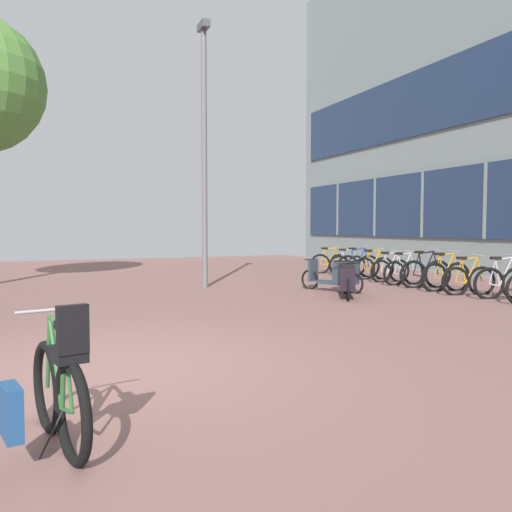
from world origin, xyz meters
TOP-DOWN VIEW (x-y plane):
  - ground at (1.43, 0.00)m, footprint 21.00×40.00m
  - bicycle_foreground at (-0.70, -1.97)m, footprint 0.56×1.36m
  - bicycle_rack_01 at (8.47, 2.33)m, footprint 1.31×0.52m
  - bicycle_rack_02 at (8.26, 3.09)m, footprint 1.31×0.48m
  - bicycle_rack_03 at (8.31, 3.84)m, footprint 1.37×0.48m
  - bicycle_rack_04 at (8.35, 4.60)m, footprint 1.41×0.48m
  - bicycle_rack_05 at (8.29, 5.36)m, footprint 1.33×0.48m
  - bicycle_rack_06 at (8.42, 6.11)m, footprint 1.28×0.48m
  - bicycle_rack_07 at (8.40, 6.87)m, footprint 1.30×0.48m
  - bicycle_rack_08 at (8.37, 7.63)m, footprint 1.37×0.51m
  - bicycle_rack_09 at (8.48, 8.39)m, footprint 1.21×0.48m
  - bicycle_rack_10 at (8.27, 9.15)m, footprint 1.26×0.55m
  - scooter_near at (5.83, 4.76)m, footprint 0.90×1.67m
  - scooter_mid at (5.42, 3.73)m, footprint 0.99×1.55m
  - lamp_post at (3.19, 6.88)m, footprint 0.20×0.52m

SIDE VIEW (x-z plane):
  - ground at x=1.43m, z-range -0.09..0.04m
  - bicycle_rack_09 at x=8.48m, z-range -0.14..0.79m
  - bicycle_rack_06 at x=8.42m, z-range -0.14..0.79m
  - bicycle_rack_10 at x=8.27m, z-range -0.14..0.80m
  - bicycle_rack_05 at x=8.29m, z-range -0.14..0.81m
  - bicycle_rack_02 at x=8.26m, z-range -0.14..0.81m
  - bicycle_rack_07 at x=8.40m, z-range -0.14..0.82m
  - bicycle_rack_01 at x=8.47m, z-range -0.15..0.84m
  - bicycle_rack_08 at x=8.37m, z-range -0.15..0.85m
  - bicycle_rack_03 at x=8.31m, z-range -0.15..0.86m
  - bicycle_rack_04 at x=8.35m, z-range -0.15..0.87m
  - bicycle_foreground at x=-0.70m, z-range -0.15..0.93m
  - scooter_mid at x=5.42m, z-range 0.01..0.78m
  - scooter_near at x=5.83m, z-range 0.01..0.80m
  - lamp_post at x=3.19m, z-range 0.33..6.99m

